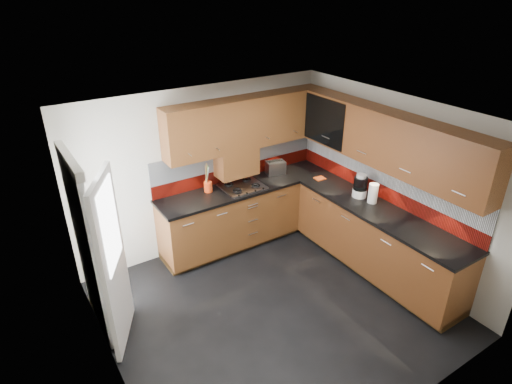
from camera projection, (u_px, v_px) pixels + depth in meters
room at (277, 201)px, 4.62m from camera, size 4.00×3.80×2.64m
base_cabinets at (307, 228)px, 6.15m from camera, size 2.70×3.20×0.95m
countertop at (308, 198)px, 5.92m from camera, size 2.72×3.22×0.04m
backsplash at (312, 170)px, 6.06m from camera, size 2.70×3.20×0.54m
upper_cabinets at (319, 131)px, 5.65m from camera, size 2.50×3.20×0.72m
extractor_hood at (236, 162)px, 6.16m from camera, size 0.60×0.33×0.40m
glass_cabinet at (332, 118)px, 6.08m from camera, size 0.32×0.80×0.66m
back_door at (98, 255)px, 4.52m from camera, size 0.42×1.19×2.04m
gas_hob at (243, 186)px, 6.18m from camera, size 0.59×0.52×0.05m
utensil_pot at (208, 185)px, 6.02m from camera, size 0.12×0.12×0.42m
toaster at (276, 167)px, 6.58m from camera, size 0.32×0.24×0.21m
food_processor at (360, 186)px, 5.87m from camera, size 0.20×0.20×0.33m
paper_towel at (373, 193)px, 5.72m from camera, size 0.17×0.17×0.27m
orange_cloth at (320, 178)px, 6.44m from camera, size 0.16×0.14×0.02m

